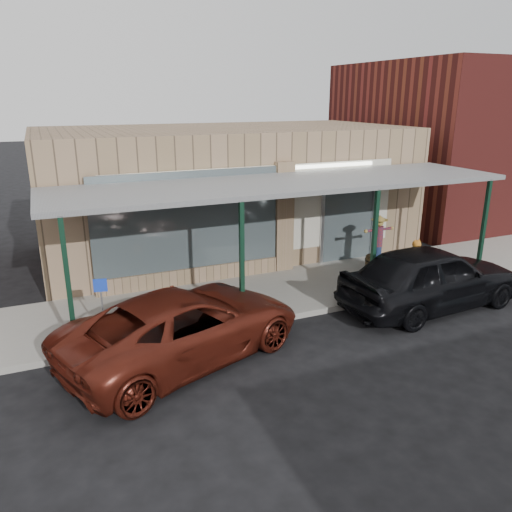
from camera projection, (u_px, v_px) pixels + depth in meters
name	position (u px, v px, depth m)	size (l,w,h in m)	color
ground	(359.00, 353.00, 10.54)	(120.00, 120.00, 0.00)	black
sidewalk	(284.00, 291.00, 13.67)	(40.00, 3.20, 0.15)	gray
storefront	(226.00, 191.00, 17.05)	(12.00, 6.25, 4.20)	#8D7056
awning	(286.00, 185.00, 12.74)	(12.00, 3.00, 3.04)	slate
block_buildings_near	(267.00, 137.00, 18.20)	(61.00, 8.00, 8.00)	maroon
barrel_scarecrow	(377.00, 252.00, 14.92)	(1.00, 0.86, 1.71)	#43331B
barrel_pumpkin	(172.00, 309.00, 11.73)	(0.62, 0.62, 0.71)	#43331B
handicap_sign	(102.00, 301.00, 10.58)	(0.28, 0.08, 1.38)	gray
parked_sedan	(431.00, 277.00, 12.57)	(4.99, 2.27, 1.66)	black
car_maroon	(184.00, 325.00, 10.16)	(2.39, 5.17, 1.44)	#571B11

